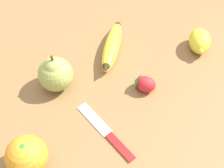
{
  "coord_description": "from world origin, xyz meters",
  "views": [
    {
      "loc": [
        0.36,
        0.19,
        0.56
      ],
      "look_at": [
        -0.05,
        0.05,
        0.03
      ],
      "focal_mm": 50.0,
      "sensor_mm": 36.0,
      "label": 1
    }
  ],
  "objects_px": {
    "lemon": "(200,41)",
    "paring_knife": "(107,133)",
    "pear": "(55,73)",
    "orange": "(27,156)",
    "banana": "(112,47)",
    "strawberry": "(144,84)"
  },
  "relations": [
    {
      "from": "orange",
      "to": "pear",
      "type": "distance_m",
      "value": 0.2
    },
    {
      "from": "strawberry",
      "to": "banana",
      "type": "bearing_deg",
      "value": -34.77
    },
    {
      "from": "orange",
      "to": "paring_knife",
      "type": "relative_size",
      "value": 0.51
    },
    {
      "from": "orange",
      "to": "strawberry",
      "type": "bearing_deg",
      "value": 147.59
    },
    {
      "from": "paring_knife",
      "to": "lemon",
      "type": "bearing_deg",
      "value": 7.77
    },
    {
      "from": "orange",
      "to": "strawberry",
      "type": "relative_size",
      "value": 1.49
    },
    {
      "from": "strawberry",
      "to": "paring_knife",
      "type": "xyz_separation_m",
      "value": [
        0.14,
        -0.04,
        -0.02
      ]
    },
    {
      "from": "lemon",
      "to": "pear",
      "type": "bearing_deg",
      "value": -52.49
    },
    {
      "from": "strawberry",
      "to": "lemon",
      "type": "distance_m",
      "value": 0.2
    },
    {
      "from": "pear",
      "to": "paring_knife",
      "type": "relative_size",
      "value": 0.63
    },
    {
      "from": "banana",
      "to": "strawberry",
      "type": "height_order",
      "value": "banana"
    },
    {
      "from": "lemon",
      "to": "orange",
      "type": "bearing_deg",
      "value": -31.48
    },
    {
      "from": "pear",
      "to": "strawberry",
      "type": "distance_m",
      "value": 0.2
    },
    {
      "from": "banana",
      "to": "strawberry",
      "type": "xyz_separation_m",
      "value": [
        0.09,
        0.11,
        -0.0
      ]
    },
    {
      "from": "banana",
      "to": "orange",
      "type": "height_order",
      "value": "orange"
    },
    {
      "from": "orange",
      "to": "pear",
      "type": "relative_size",
      "value": 0.81
    },
    {
      "from": "banana",
      "to": "lemon",
      "type": "relative_size",
      "value": 2.16
    },
    {
      "from": "lemon",
      "to": "paring_knife",
      "type": "xyz_separation_m",
      "value": [
        0.31,
        -0.14,
        -0.02
      ]
    },
    {
      "from": "lemon",
      "to": "banana",
      "type": "bearing_deg",
      "value": -68.59
    },
    {
      "from": "banana",
      "to": "strawberry",
      "type": "distance_m",
      "value": 0.14
    },
    {
      "from": "strawberry",
      "to": "lemon",
      "type": "height_order",
      "value": "lemon"
    },
    {
      "from": "orange",
      "to": "lemon",
      "type": "xyz_separation_m",
      "value": [
        -0.42,
        0.26,
        -0.01
      ]
    }
  ]
}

